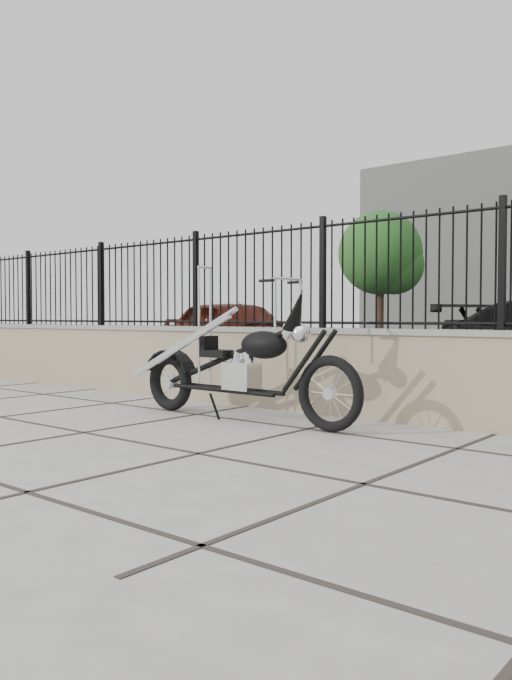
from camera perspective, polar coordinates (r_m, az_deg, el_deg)
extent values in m
plane|color=#99968E|center=(6.46, -14.61, -7.73)|extent=(90.00, 90.00, 0.00)
cube|color=gray|center=(8.11, -0.15, -2.27)|extent=(14.00, 0.36, 0.96)
cube|color=black|center=(8.10, -0.15, 5.37)|extent=(14.00, 0.08, 1.20)
imported|color=#47130A|center=(13.82, -1.84, 0.56)|extent=(4.65, 2.94, 1.47)
cylinder|color=blue|center=(10.90, -3.32, -1.26)|extent=(0.12, 0.12, 0.93)
cylinder|color=#382619|center=(23.57, 10.61, 2.65)|extent=(0.27, 0.27, 2.73)
sphere|color=#265720|center=(23.69, 10.64, 7.73)|extent=(2.92, 2.92, 2.92)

